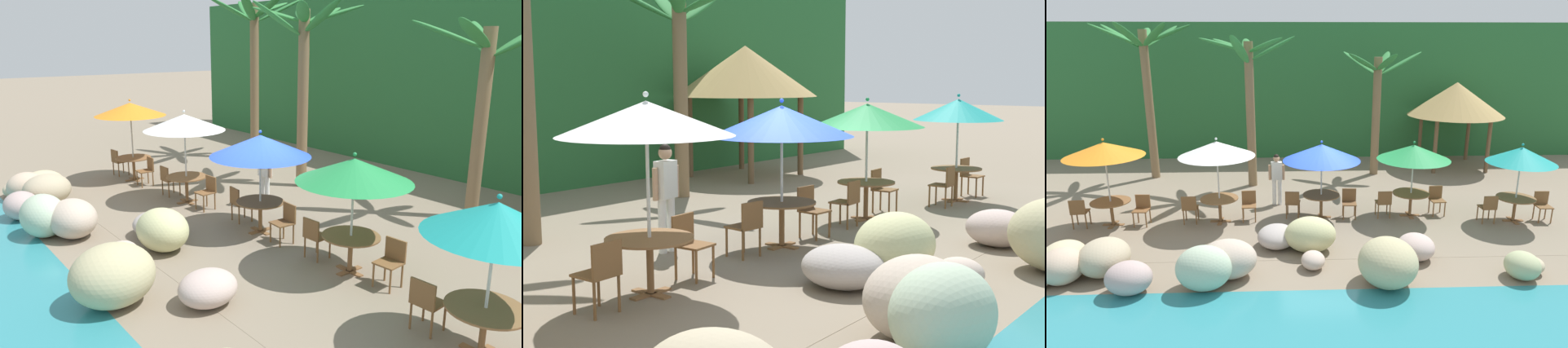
{
  "view_description": "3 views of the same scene",
  "coord_description": "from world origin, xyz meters",
  "views": [
    {
      "loc": [
        8.72,
        -6.58,
        4.24
      ],
      "look_at": [
        -0.04,
        0.22,
        1.36
      ],
      "focal_mm": 34.93,
      "sensor_mm": 36.0,
      "label": 1
    },
    {
      "loc": [
        -8.75,
        -6.47,
        2.69
      ],
      "look_at": [
        0.53,
        0.53,
        1.1
      ],
      "focal_mm": 48.19,
      "sensor_mm": 36.0,
      "label": 2
    },
    {
      "loc": [
        -0.91,
        -12.45,
        5.02
      ],
      "look_at": [
        -0.41,
        0.31,
        1.34
      ],
      "focal_mm": 30.76,
      "sensor_mm": 36.0,
      "label": 3
    }
  ],
  "objects": [
    {
      "name": "chair_blue_inland",
      "position": [
        -0.86,
        0.17,
        0.51
      ],
      "size": [
        0.46,
        0.47,
        0.87
      ],
      "color": "brown",
      "rests_on": "ground"
    },
    {
      "name": "chair_white_seaward",
      "position": [
        -2.15,
        0.11,
        0.51
      ],
      "size": [
        0.45,
        0.46,
        0.87
      ],
      "color": "brown",
      "rests_on": "ground"
    },
    {
      "name": "dining_table_blue",
      "position": [
        -0.0,
        0.18,
        0.61
      ],
      "size": [
        1.1,
        1.1,
        0.74
      ],
      "color": "brown",
      "rests_on": "ground"
    },
    {
      "name": "umbrella_teal",
      "position": [
        5.68,
        -0.33,
        2.02
      ],
      "size": [
        1.93,
        1.93,
        2.36
      ],
      "color": "silver",
      "rests_on": "ground"
    },
    {
      "name": "rock_seawall",
      "position": [
        -1.43,
        -3.25,
        0.41
      ],
      "size": [
        14.09,
        3.31,
        1.06
      ],
      "color": "#B1B987",
      "rests_on": "ground"
    },
    {
      "name": "chair_green_inland",
      "position": [
        1.88,
        0.09,
        0.51
      ],
      "size": [
        0.44,
        0.45,
        0.87
      ],
      "color": "brown",
      "rests_on": "ground"
    },
    {
      "name": "palm_tree_third",
      "position": [
        2.48,
        4.92,
        3.26
      ],
      "size": [
        3.17,
        3.47,
        4.84
      ],
      "color": "brown",
      "rests_on": "ground"
    },
    {
      "name": "dining_table_white",
      "position": [
        -3.0,
        -0.04,
        0.61
      ],
      "size": [
        1.1,
        1.1,
        0.74
      ],
      "color": "brown",
      "rests_on": "ground"
    },
    {
      "name": "umbrella_white",
      "position": [
        -3.0,
        -0.04,
        2.21
      ],
      "size": [
        2.18,
        2.18,
        2.54
      ],
      "color": "silver",
      "rests_on": "ground"
    },
    {
      "name": "umbrella_green",
      "position": [
        2.73,
        0.22,
        2.0
      ],
      "size": [
        2.16,
        2.16,
        2.34
      ],
      "color": "silver",
      "rests_on": "ground"
    },
    {
      "name": "chair_teal_seaward",
      "position": [
        6.54,
        -0.27,
        0.51
      ],
      "size": [
        0.44,
        0.45,
        0.87
      ],
      "color": "brown",
      "rests_on": "ground"
    },
    {
      "name": "ground_plane",
      "position": [
        0.0,
        0.0,
        0.0
      ],
      "size": [
        120.0,
        120.0,
        0.0
      ],
      "primitive_type": "plane",
      "color": "gray"
    },
    {
      "name": "chair_white_inland",
      "position": [
        -3.84,
        -0.16,
        0.51
      ],
      "size": [
        0.43,
        0.44,
        0.87
      ],
      "color": "brown",
      "rests_on": "ground"
    },
    {
      "name": "chair_blue_seaward",
      "position": [
        0.85,
        0.21,
        0.51
      ],
      "size": [
        0.45,
        0.46,
        0.87
      ],
      "color": "brown",
      "rests_on": "ground"
    },
    {
      "name": "waiter_in_white",
      "position": [
        -1.36,
        1.39,
        0.99
      ],
      "size": [
        0.52,
        0.25,
        1.7
      ],
      "color": "white",
      "rests_on": "ground"
    },
    {
      "name": "palapa_hut",
      "position": [
        6.02,
        6.0,
        2.87
      ],
      "size": [
        3.94,
        3.94,
        3.57
      ],
      "color": "brown",
      "rests_on": "ground"
    },
    {
      "name": "chair_teal_inland",
      "position": [
        4.84,
        -0.45,
        0.51
      ],
      "size": [
        0.44,
        0.44,
        0.87
      ],
      "color": "brown",
      "rests_on": "ground"
    },
    {
      "name": "terrace_deck",
      "position": [
        0.0,
        0.0,
        0.0
      ],
      "size": [
        18.0,
        5.2,
        0.01
      ],
      "color": "gray",
      "rests_on": "ground"
    },
    {
      "name": "chair_green_seaward",
      "position": [
        3.57,
        0.37,
        0.51
      ],
      "size": [
        0.45,
        0.45,
        0.87
      ],
      "color": "brown",
      "rests_on": "ground"
    },
    {
      "name": "dining_table_teal",
      "position": [
        5.68,
        -0.33,
        0.61
      ],
      "size": [
        1.1,
        1.1,
        0.74
      ],
      "color": "brown",
      "rests_on": "ground"
    },
    {
      "name": "umbrella_blue",
      "position": [
        -0.0,
        0.18,
        2.03
      ],
      "size": [
        2.29,
        2.29,
        2.38
      ],
      "color": "silver",
      "rests_on": "ground"
    },
    {
      "name": "dining_table_green",
      "position": [
        2.73,
        0.22,
        0.61
      ],
      "size": [
        1.1,
        1.1,
        0.74
      ],
      "color": "brown",
      "rests_on": "ground"
    }
  ]
}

